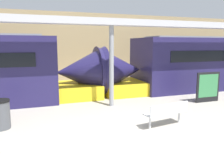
{
  "coord_description": "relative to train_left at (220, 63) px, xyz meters",
  "views": [
    {
      "loc": [
        -2.63,
        -4.95,
        2.72
      ],
      "look_at": [
        0.2,
        3.47,
        1.4
      ],
      "focal_mm": 35.0,
      "sensor_mm": 36.0,
      "label": 1
    }
  ],
  "objects": [
    {
      "name": "station_wall",
      "position": [
        -8.63,
        4.68,
        0.99
      ],
      "size": [
        56.0,
        0.2,
        5.0
      ],
      "primitive_type": "cube",
      "color": "tan",
      "rests_on": "ground_plane"
    },
    {
      "name": "trash_bin",
      "position": [
        -12.52,
        -3.65,
        -1.03
      ],
      "size": [
        0.61,
        0.61,
        0.96
      ],
      "color": "#4C4F54",
      "rests_on": "ground_plane"
    },
    {
      "name": "bench_near",
      "position": [
        -7.29,
        -5.19,
        -1.0
      ],
      "size": [
        1.63,
        0.68,
        0.82
      ],
      "rotation": [
        0.0,
        0.0,
        0.16
      ],
      "color": "silver",
      "rests_on": "ground_plane"
    },
    {
      "name": "canopy_beam",
      "position": [
        -8.25,
        -2.23,
        2.16
      ],
      "size": [
        28.0,
        0.6,
        0.28
      ],
      "primitive_type": "cube",
      "color": "#B7B7BC",
      "rests_on": "support_column_near"
    },
    {
      "name": "support_column_near",
      "position": [
        -8.25,
        -2.23,
        0.25
      ],
      "size": [
        0.2,
        0.2,
        3.53
      ],
      "primitive_type": "cylinder",
      "color": "gray",
      "rests_on": "ground_plane"
    },
    {
      "name": "ground_plane",
      "position": [
        -8.63,
        -6.31,
        -1.51
      ],
      "size": [
        60.0,
        60.0,
        0.0
      ],
      "primitive_type": "plane",
      "color": "#A8A093"
    },
    {
      "name": "poster_board",
      "position": [
        -3.69,
        -3.05,
        -0.79
      ],
      "size": [
        1.28,
        0.07,
        1.43
      ],
      "color": "black",
      "rests_on": "ground_plane"
    },
    {
      "name": "train_left",
      "position": [
        0.0,
        0.0,
        0.0
      ],
      "size": [
        16.55,
        2.93,
        3.2
      ],
      "color": "#231E4C",
      "rests_on": "ground_plane"
    }
  ]
}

